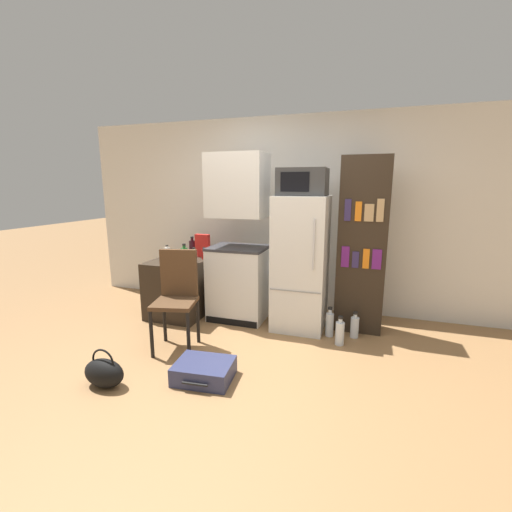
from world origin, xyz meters
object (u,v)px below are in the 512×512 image
at_px(bookshelf, 362,246).
at_px(bottle_green_tall, 184,255).
at_px(side_table, 180,287).
at_px(bottle_ketchup_red, 204,254).
at_px(suitcase_large_flat, 204,371).
at_px(bowl, 178,260).
at_px(bottle_milk_white, 167,252).
at_px(cereal_box, 203,246).
at_px(water_bottle_middle, 330,324).
at_px(bottle_clear_short, 194,256).
at_px(water_bottle_front, 355,327).
at_px(bottle_wine_dark, 192,248).
at_px(handbag, 104,373).
at_px(chair, 177,291).
at_px(kitchen_hutch, 238,244).
at_px(microwave, 303,182).
at_px(refrigerator, 301,263).
at_px(water_bottle_back, 340,333).

relative_size(bookshelf, bottle_green_tall, 8.07).
relative_size(side_table, bottle_ketchup_red, 5.03).
relative_size(side_table, suitcase_large_flat, 1.48).
relative_size(side_table, bowl, 4.57).
bearing_deg(bottle_milk_white, bottle_green_tall, -33.75).
distance_m(bottle_ketchup_red, cereal_box, 0.17).
xyz_separation_m(suitcase_large_flat, water_bottle_middle, (0.93, 1.22, 0.06)).
xyz_separation_m(bottle_clear_short, bottle_ketchup_red, (0.01, 0.24, -0.02)).
distance_m(suitcase_large_flat, water_bottle_front, 1.75).
bearing_deg(bottle_wine_dark, handbag, -83.66).
bearing_deg(bottle_clear_short, chair, -76.07).
height_order(bookshelf, water_bottle_middle, bookshelf).
distance_m(kitchen_hutch, bottle_ketchup_red, 0.51).
distance_m(microwave, bottle_clear_short, 1.56).
relative_size(refrigerator, bowl, 9.15).
height_order(bottle_milk_white, water_bottle_front, bottle_milk_white).
bearing_deg(chair, bottle_wine_dark, 97.48).
distance_m(bowl, water_bottle_middle, 1.97).
xyz_separation_m(water_bottle_middle, water_bottle_back, (0.13, -0.18, -0.01)).
distance_m(bottle_wine_dark, water_bottle_middle, 2.05).
xyz_separation_m(bottle_wine_dark, bottle_ketchup_red, (0.26, -0.16, -0.04)).
bearing_deg(cereal_box, water_bottle_back, -16.42).
bearing_deg(water_bottle_middle, bottle_milk_white, 174.54).
xyz_separation_m(microwave, bottle_clear_short, (-1.27, -0.18, -0.88)).
height_order(bottle_milk_white, cereal_box, cereal_box).
bearing_deg(water_bottle_back, bottle_ketchup_red, 166.66).
bearing_deg(bowl, bottle_clear_short, -1.97).
distance_m(bottle_wine_dark, chair, 1.22).
distance_m(bottle_ketchup_red, water_bottle_middle, 1.77).
xyz_separation_m(bookshelf, bottle_wine_dark, (-2.18, 0.08, -0.15)).
bearing_deg(water_bottle_front, chair, -156.05).
bearing_deg(side_table, bottle_wine_dark, 85.19).
relative_size(bookshelf, handbag, 5.44).
xyz_separation_m(refrigerator, water_bottle_middle, (0.37, -0.17, -0.63)).
bearing_deg(bottle_wine_dark, bottle_milk_white, -144.45).
bearing_deg(cereal_box, kitchen_hutch, -15.50).
distance_m(side_table, cereal_box, 0.61).
bearing_deg(bottle_clear_short, bottle_wine_dark, 121.08).
bearing_deg(suitcase_large_flat, kitchen_hutch, 93.37).
relative_size(side_table, bottle_wine_dark, 2.99).
distance_m(bottle_wine_dark, suitcase_large_flat, 2.03).
relative_size(bottle_wine_dark, bottle_milk_white, 1.63).
height_order(cereal_box, water_bottle_front, cereal_box).
bearing_deg(kitchen_hutch, bottle_clear_short, -156.72).
height_order(bottle_milk_white, bottle_ketchup_red, bottle_milk_white).
bearing_deg(suitcase_large_flat, handbag, -159.97).
relative_size(bottle_milk_white, bottle_ketchup_red, 1.03).
xyz_separation_m(bookshelf, water_bottle_middle, (-0.28, -0.32, -0.84)).
xyz_separation_m(side_table, refrigerator, (1.54, 0.08, 0.41)).
bearing_deg(bookshelf, side_table, -174.15).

